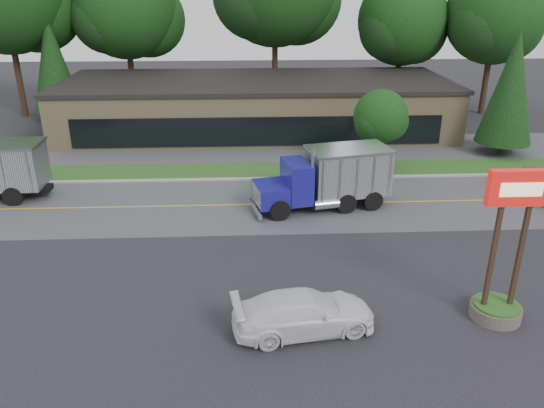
# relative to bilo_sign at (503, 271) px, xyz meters

# --- Properties ---
(ground) EXTENTS (140.00, 140.00, 0.00)m
(ground) POSITION_rel_bilo_sign_xyz_m (-10.50, 2.50, -2.02)
(ground) COLOR #35353B
(ground) RESTS_ON ground
(road) EXTENTS (60.00, 8.00, 0.02)m
(road) POSITION_rel_bilo_sign_xyz_m (-10.50, 11.50, -2.02)
(road) COLOR slate
(road) RESTS_ON ground
(center_line) EXTENTS (60.00, 0.12, 0.01)m
(center_line) POSITION_rel_bilo_sign_xyz_m (-10.50, 11.50, -2.02)
(center_line) COLOR gold
(center_line) RESTS_ON ground
(curb) EXTENTS (60.00, 0.30, 0.12)m
(curb) POSITION_rel_bilo_sign_xyz_m (-10.50, 15.70, -2.02)
(curb) COLOR #9E9E99
(curb) RESTS_ON ground
(grass_verge) EXTENTS (60.00, 3.40, 0.03)m
(grass_verge) POSITION_rel_bilo_sign_xyz_m (-10.50, 17.50, -2.02)
(grass_verge) COLOR #204E1A
(grass_verge) RESTS_ON ground
(far_parking) EXTENTS (60.00, 7.00, 0.02)m
(far_parking) POSITION_rel_bilo_sign_xyz_m (-10.50, 22.50, -2.02)
(far_parking) COLOR slate
(far_parking) RESTS_ON ground
(strip_mall) EXTENTS (32.00, 12.00, 4.00)m
(strip_mall) POSITION_rel_bilo_sign_xyz_m (-8.50, 28.50, -0.02)
(strip_mall) COLOR tan
(strip_mall) RESTS_ON ground
(bilo_sign) EXTENTS (2.20, 1.90, 5.95)m
(bilo_sign) POSITION_rel_bilo_sign_xyz_m (0.00, 0.00, 0.00)
(bilo_sign) COLOR #6B6054
(bilo_sign) RESTS_ON ground
(tree_far_b) EXTENTS (10.20, 9.60, 14.55)m
(tree_far_b) POSITION_rel_bilo_sign_xyz_m (-20.34, 36.62, 7.26)
(tree_far_b) COLOR #382619
(tree_far_b) RESTS_ON ground
(tree_far_d) EXTENTS (8.91, 8.39, 12.71)m
(tree_far_d) POSITION_rel_bilo_sign_xyz_m (5.64, 35.61, 6.09)
(tree_far_d) COLOR #382619
(tree_far_d) RESTS_ON ground
(tree_far_e) EXTENTS (9.59, 9.02, 13.67)m
(tree_far_e) POSITION_rel_bilo_sign_xyz_m (13.65, 33.61, 6.70)
(tree_far_e) COLOR #382619
(tree_far_e) RESTS_ON ground
(evergreen_left) EXTENTS (4.20, 4.20, 9.54)m
(evergreen_left) POSITION_rel_bilo_sign_xyz_m (-26.50, 32.50, 3.22)
(evergreen_left) COLOR #382619
(evergreen_left) RESTS_ON ground
(evergreen_right) EXTENTS (3.97, 3.97, 9.02)m
(evergreen_right) POSITION_rel_bilo_sign_xyz_m (9.50, 20.50, 2.93)
(evergreen_right) COLOR #382619
(evergreen_right) RESTS_ON ground
(tree_verge) EXTENTS (3.81, 3.58, 5.43)m
(tree_verge) POSITION_rel_bilo_sign_xyz_m (-0.44, 17.55, 1.43)
(tree_verge) COLOR #382619
(tree_verge) RESTS_ON ground
(dump_truck_blue) EXTENTS (7.90, 4.07, 3.36)m
(dump_truck_blue) POSITION_rel_bilo_sign_xyz_m (-4.75, 11.09, -0.22)
(dump_truck_blue) COLOR black
(dump_truck_blue) RESTS_ON ground
(rally_car) EXTENTS (5.50, 2.95, 1.52)m
(rally_car) POSITION_rel_bilo_sign_xyz_m (-7.39, -0.46, -1.26)
(rally_car) COLOR white
(rally_car) RESTS_ON ground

